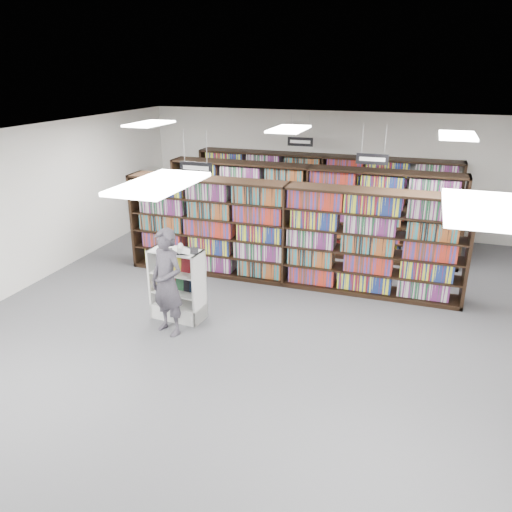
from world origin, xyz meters
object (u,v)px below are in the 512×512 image
(bookshelf_row_near, at_px, (286,235))
(open_book, at_px, (181,250))
(shopper, at_px, (167,282))
(endcap_display, at_px, (179,294))

(bookshelf_row_near, height_order, open_book, bookshelf_row_near)
(open_book, xyz_separation_m, shopper, (-0.03, -0.49, -0.41))
(bookshelf_row_near, relative_size, shopper, 3.79)
(open_book, bearing_deg, endcap_display, 123.84)
(endcap_display, bearing_deg, bookshelf_row_near, 61.09)
(shopper, bearing_deg, endcap_display, 119.85)
(endcap_display, height_order, shopper, shopper)
(bookshelf_row_near, xyz_separation_m, shopper, (-1.30, -2.70, -0.13))
(shopper, bearing_deg, bookshelf_row_near, 84.67)
(bookshelf_row_near, height_order, endcap_display, bookshelf_row_near)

